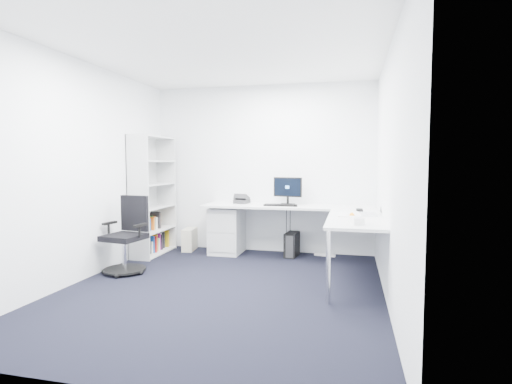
% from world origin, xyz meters
% --- Properties ---
extents(ground, '(4.20, 4.20, 0.00)m').
position_xyz_m(ground, '(0.00, 0.00, 0.00)').
color(ground, black).
extents(ceiling, '(4.20, 4.20, 0.00)m').
position_xyz_m(ceiling, '(0.00, 0.00, 2.70)').
color(ceiling, white).
extents(wall_back, '(3.60, 0.02, 2.70)m').
position_xyz_m(wall_back, '(0.00, 2.10, 1.35)').
color(wall_back, white).
rests_on(wall_back, ground).
extents(wall_front, '(3.60, 0.02, 2.70)m').
position_xyz_m(wall_front, '(0.00, -2.10, 1.35)').
color(wall_front, white).
rests_on(wall_front, ground).
extents(wall_left, '(0.02, 4.20, 2.70)m').
position_xyz_m(wall_left, '(-1.80, 0.00, 1.35)').
color(wall_left, white).
rests_on(wall_left, ground).
extents(wall_right, '(0.02, 4.20, 2.70)m').
position_xyz_m(wall_right, '(1.80, 0.00, 1.35)').
color(wall_right, white).
rests_on(wall_right, ground).
extents(l_desk, '(2.74, 1.54, 0.80)m').
position_xyz_m(l_desk, '(0.55, 1.40, 0.40)').
color(l_desk, silver).
rests_on(l_desk, ground).
extents(drawer_pedestal, '(0.48, 0.59, 0.73)m').
position_xyz_m(drawer_pedestal, '(-0.51, 1.81, 0.37)').
color(drawer_pedestal, silver).
rests_on(drawer_pedestal, ground).
extents(bookshelf, '(0.36, 0.94, 1.87)m').
position_xyz_m(bookshelf, '(-1.62, 1.45, 0.94)').
color(bookshelf, silver).
rests_on(bookshelf, ground).
extents(task_chair, '(0.64, 0.64, 1.01)m').
position_xyz_m(task_chair, '(-1.47, 0.37, 0.50)').
color(task_chair, black).
rests_on(task_chair, ground).
extents(black_pc_tower, '(0.21, 0.40, 0.37)m').
position_xyz_m(black_pc_tower, '(0.54, 1.80, 0.19)').
color(black_pc_tower, black).
rests_on(black_pc_tower, ground).
extents(beige_pc_tower, '(0.21, 0.40, 0.36)m').
position_xyz_m(beige_pc_tower, '(-1.18, 1.84, 0.18)').
color(beige_pc_tower, beige).
rests_on(beige_pc_tower, ground).
extents(power_strip, '(0.33, 0.12, 0.04)m').
position_xyz_m(power_strip, '(1.04, 1.93, 0.02)').
color(power_strip, white).
rests_on(power_strip, ground).
extents(monitor, '(0.48, 0.24, 0.44)m').
position_xyz_m(monitor, '(0.47, 1.83, 1.02)').
color(monitor, black).
rests_on(monitor, l_desk).
extents(black_keyboard, '(0.46, 0.17, 0.02)m').
position_xyz_m(black_keyboard, '(0.37, 1.65, 0.81)').
color(black_keyboard, black).
rests_on(black_keyboard, l_desk).
extents(mouse, '(0.08, 0.11, 0.03)m').
position_xyz_m(mouse, '(0.61, 1.61, 0.82)').
color(mouse, black).
rests_on(mouse, l_desk).
extents(desk_phone, '(0.25, 0.25, 0.15)m').
position_xyz_m(desk_phone, '(-0.28, 1.87, 0.88)').
color(desk_phone, '#2C2C2E').
rests_on(desk_phone, l_desk).
extents(laptop, '(0.37, 0.36, 0.25)m').
position_xyz_m(laptop, '(1.61, 0.87, 0.93)').
color(laptop, silver).
rests_on(laptop, l_desk).
extents(white_keyboard, '(0.11, 0.39, 0.01)m').
position_xyz_m(white_keyboard, '(1.33, 0.76, 0.81)').
color(white_keyboard, white).
rests_on(white_keyboard, l_desk).
extents(headphones, '(0.13, 0.21, 0.05)m').
position_xyz_m(headphones, '(1.54, 1.21, 0.83)').
color(headphones, black).
rests_on(headphones, l_desk).
extents(orange_fruit, '(0.08, 0.08, 0.08)m').
position_xyz_m(orange_fruit, '(1.45, 0.42, 0.84)').
color(orange_fruit, orange).
rests_on(orange_fruit, l_desk).
extents(tissue_box, '(0.16, 0.23, 0.07)m').
position_xyz_m(tissue_box, '(1.49, 0.08, 0.84)').
color(tissue_box, white).
rests_on(tissue_box, l_desk).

